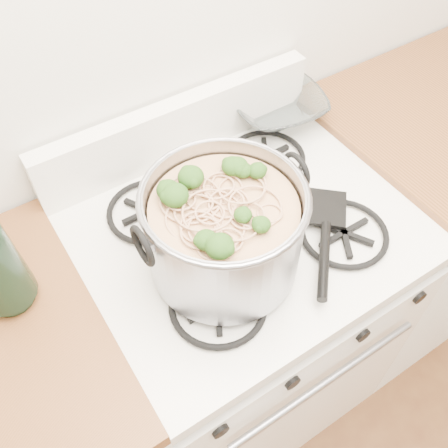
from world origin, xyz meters
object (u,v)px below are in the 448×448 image
(stock_pot, at_px, (224,231))
(gas_range, at_px, (241,321))
(spatula, at_px, (327,206))
(glass_bowl, at_px, (276,110))

(stock_pot, bearing_deg, gas_range, 33.08)
(gas_range, relative_size, stock_pot, 2.61)
(gas_range, xyz_separation_m, spatula, (0.18, -0.08, 0.50))
(stock_pot, height_order, glass_bowl, stock_pot)
(stock_pot, relative_size, spatula, 1.14)
(stock_pot, distance_m, spatula, 0.30)
(spatula, bearing_deg, stock_pot, -138.72)
(stock_pot, bearing_deg, glass_bowl, 40.85)
(gas_range, xyz_separation_m, glass_bowl, (0.29, 0.27, 0.50))
(spatula, distance_m, glass_bowl, 0.36)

